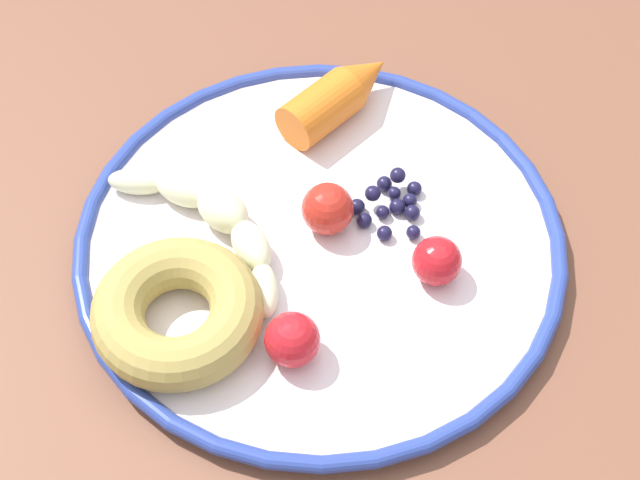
# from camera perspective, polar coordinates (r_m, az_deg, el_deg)

# --- Properties ---
(dining_table) EXTENTS (1.09, 0.90, 0.75)m
(dining_table) POSITION_cam_1_polar(r_m,az_deg,el_deg) (0.82, 2.07, -1.52)
(dining_table) COLOR brown
(dining_table) RESTS_ON ground_plane
(plate) EXTENTS (0.36, 0.36, 0.02)m
(plate) POSITION_cam_1_polar(r_m,az_deg,el_deg) (0.71, 0.00, -0.14)
(plate) COLOR white
(plate) RESTS_ON dining_table
(banana) EXTENTS (0.08, 0.18, 0.03)m
(banana) POSITION_cam_1_polar(r_m,az_deg,el_deg) (0.71, -6.24, 1.22)
(banana) COLOR beige
(banana) RESTS_ON plate
(carrot_orange) EXTENTS (0.11, 0.06, 0.04)m
(carrot_orange) POSITION_cam_1_polar(r_m,az_deg,el_deg) (0.78, 1.13, 8.48)
(carrot_orange) COLOR orange
(carrot_orange) RESTS_ON plate
(donut) EXTENTS (0.16, 0.16, 0.04)m
(donut) POSITION_cam_1_polar(r_m,az_deg,el_deg) (0.66, -8.34, -4.20)
(donut) COLOR #AC954B
(donut) RESTS_ON plate
(blueberry_pile) EXTENTS (0.06, 0.06, 0.02)m
(blueberry_pile) POSITION_cam_1_polar(r_m,az_deg,el_deg) (0.72, 4.14, 2.15)
(blueberry_pile) COLOR #191638
(blueberry_pile) RESTS_ON plate
(tomato_near) EXTENTS (0.04, 0.04, 0.04)m
(tomato_near) POSITION_cam_1_polar(r_m,az_deg,el_deg) (0.64, -1.63, -5.84)
(tomato_near) COLOR red
(tomato_near) RESTS_ON plate
(tomato_mid) EXTENTS (0.04, 0.04, 0.04)m
(tomato_mid) POSITION_cam_1_polar(r_m,az_deg,el_deg) (0.70, 0.45, 1.84)
(tomato_mid) COLOR red
(tomato_mid) RESTS_ON plate
(tomato_far) EXTENTS (0.04, 0.04, 0.04)m
(tomato_far) POSITION_cam_1_polar(r_m,az_deg,el_deg) (0.68, 6.94, -1.17)
(tomato_far) COLOR red
(tomato_far) RESTS_ON plate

